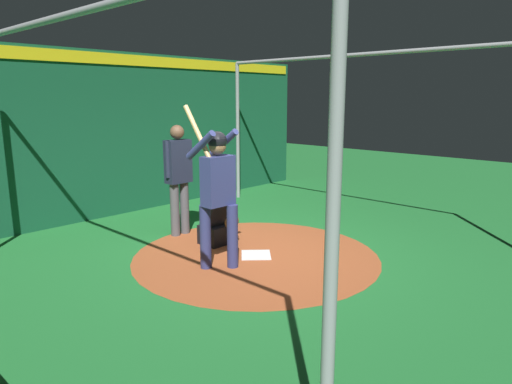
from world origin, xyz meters
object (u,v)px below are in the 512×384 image
Objects in this scene: home_plate at (256,255)px; batter at (217,186)px; umpire at (179,174)px; baseball_0 at (206,251)px; catcher at (217,220)px.

home_plate is 0.19× the size of batter.
batter reaches higher than umpire.
umpire reaches higher than baseball_0.
home_plate is 1.31m from batter.
batter is 1.23m from catcher.
home_plate is at bearing 2.04° from catcher.
batter is at bearing -41.04° from catcher.
batter is 2.19× the size of catcher.
catcher is (-0.81, -0.03, 0.38)m from home_plate.
baseball_0 is at bearing -18.49° from umpire.
catcher is at bearing 4.19° from umpire.
umpire is 24.70× the size of baseball_0.
batter reaches higher than catcher.
baseball_0 is (1.05, -0.35, -0.99)m from umpire.
umpire reaches higher than catcher.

